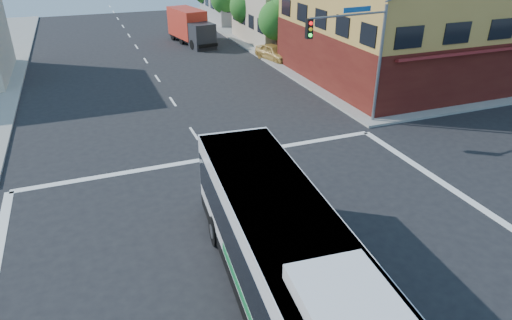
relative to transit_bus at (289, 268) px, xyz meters
name	(u,v)px	position (x,y,z in m)	size (l,w,h in m)	color
ground	(286,272)	(0.82, 1.88, -1.92)	(120.00, 120.00, 0.00)	black
sidewalk_ne	(427,26)	(35.82, 36.88, -1.84)	(50.00, 50.00, 0.15)	gray
corner_building_ne	(425,0)	(20.81, 20.36, 3.97)	(18.10, 15.44, 14.00)	#BE9544
signal_mast_ne	(358,44)	(9.90, 12.50, 3.07)	(7.91, 1.13, 8.07)	slate
street_tree_a	(279,18)	(12.72, 29.81, 1.67)	(3.60, 3.60, 5.53)	#3D2816
street_tree_b	(249,4)	(12.72, 37.81, 1.84)	(3.80, 3.80, 5.79)	#3D2816
transit_bus	(289,268)	(0.00, 0.00, 0.00)	(3.86, 13.41, 3.92)	black
box_truck	(191,28)	(6.47, 38.27, -0.26)	(3.50, 7.86, 3.42)	#25252A
parked_car	(274,52)	(11.83, 28.80, -1.20)	(1.69, 4.21, 1.44)	gold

